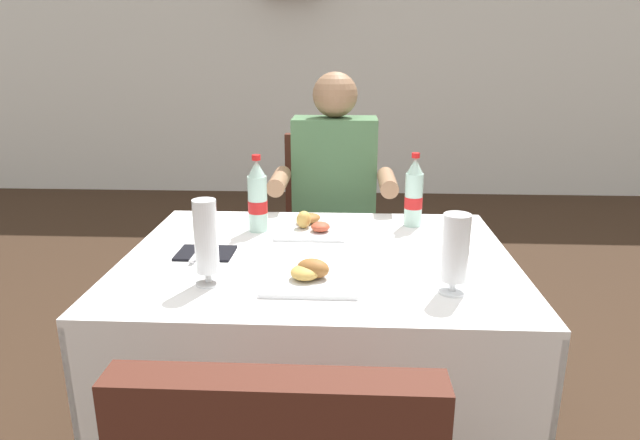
{
  "coord_description": "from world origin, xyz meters",
  "views": [
    {
      "loc": [
        -0.04,
        -1.43,
        1.34
      ],
      "look_at": [
        -0.13,
        0.25,
        0.83
      ],
      "focal_mm": 31.05,
      "sensor_mm": 36.0,
      "label": 1
    }
  ],
  "objects_px": {
    "cola_bottle_secondary": "(414,194)",
    "plate_near_camera": "(310,275)",
    "seated_diner_far": "(334,202)",
    "beer_glass_left": "(455,253)",
    "cola_bottle_primary": "(258,198)",
    "main_dining_table": "(318,305)",
    "napkin_cutlery_set": "(206,253)",
    "plate_far_diner": "(311,226)",
    "chair_far_diner_seat": "(328,229)",
    "beer_glass_middle": "(206,242)"
  },
  "relations": [
    {
      "from": "cola_bottle_secondary",
      "to": "plate_near_camera",
      "type": "bearing_deg",
      "value": -122.71
    },
    {
      "from": "seated_diner_far",
      "to": "beer_glass_left",
      "type": "bearing_deg",
      "value": -71.78
    },
    {
      "from": "plate_near_camera",
      "to": "beer_glass_left",
      "type": "xyz_separation_m",
      "value": [
        0.37,
        -0.06,
        0.09
      ]
    },
    {
      "from": "cola_bottle_secondary",
      "to": "cola_bottle_primary",
      "type": "bearing_deg",
      "value": -171.01
    },
    {
      "from": "main_dining_table",
      "to": "napkin_cutlery_set",
      "type": "height_order",
      "value": "napkin_cutlery_set"
    },
    {
      "from": "plate_far_diner",
      "to": "beer_glass_left",
      "type": "xyz_separation_m",
      "value": [
        0.4,
        -0.49,
        0.09
      ]
    },
    {
      "from": "plate_far_diner",
      "to": "seated_diner_far",
      "type": "bearing_deg",
      "value": 82.34
    },
    {
      "from": "main_dining_table",
      "to": "plate_far_diner",
      "type": "distance_m",
      "value": 0.3
    },
    {
      "from": "plate_far_diner",
      "to": "cola_bottle_secondary",
      "type": "relative_size",
      "value": 0.91
    },
    {
      "from": "cola_bottle_secondary",
      "to": "plate_far_diner",
      "type": "bearing_deg",
      "value": -167.93
    },
    {
      "from": "chair_far_diner_seat",
      "to": "beer_glass_middle",
      "type": "xyz_separation_m",
      "value": [
        -0.28,
        -1.08,
        0.31
      ]
    },
    {
      "from": "beer_glass_middle",
      "to": "napkin_cutlery_set",
      "type": "height_order",
      "value": "beer_glass_middle"
    },
    {
      "from": "beer_glass_left",
      "to": "chair_far_diner_seat",
      "type": "bearing_deg",
      "value": 107.9
    },
    {
      "from": "beer_glass_left",
      "to": "cola_bottle_primary",
      "type": "distance_m",
      "value": 0.75
    },
    {
      "from": "plate_near_camera",
      "to": "napkin_cutlery_set",
      "type": "height_order",
      "value": "plate_near_camera"
    },
    {
      "from": "cola_bottle_primary",
      "to": "cola_bottle_secondary",
      "type": "xyz_separation_m",
      "value": [
        0.54,
        0.09,
        -0.0
      ]
    },
    {
      "from": "seated_diner_far",
      "to": "napkin_cutlery_set",
      "type": "bearing_deg",
      "value": -116.4
    },
    {
      "from": "plate_near_camera",
      "to": "cola_bottle_primary",
      "type": "xyz_separation_m",
      "value": [
        -0.21,
        0.43,
        0.1
      ]
    },
    {
      "from": "seated_diner_far",
      "to": "beer_glass_left",
      "type": "distance_m",
      "value": 1.06
    },
    {
      "from": "beer_glass_middle",
      "to": "napkin_cutlery_set",
      "type": "bearing_deg",
      "value": 106.15
    },
    {
      "from": "plate_near_camera",
      "to": "cola_bottle_secondary",
      "type": "relative_size",
      "value": 0.97
    },
    {
      "from": "plate_near_camera",
      "to": "beer_glass_middle",
      "type": "height_order",
      "value": "beer_glass_middle"
    },
    {
      "from": "main_dining_table",
      "to": "beer_glass_middle",
      "type": "relative_size",
      "value": 5.03
    },
    {
      "from": "beer_glass_left",
      "to": "plate_far_diner",
      "type": "bearing_deg",
      "value": 128.7
    },
    {
      "from": "chair_far_diner_seat",
      "to": "beer_glass_left",
      "type": "relative_size",
      "value": 4.61
    },
    {
      "from": "seated_diner_far",
      "to": "cola_bottle_primary",
      "type": "distance_m",
      "value": 0.59
    },
    {
      "from": "cola_bottle_primary",
      "to": "main_dining_table",
      "type": "bearing_deg",
      "value": -46.04
    },
    {
      "from": "napkin_cutlery_set",
      "to": "cola_bottle_secondary",
      "type": "bearing_deg",
      "value": 26.14
    },
    {
      "from": "beer_glass_middle",
      "to": "cola_bottle_primary",
      "type": "bearing_deg",
      "value": 82.45
    },
    {
      "from": "chair_far_diner_seat",
      "to": "beer_glass_left",
      "type": "xyz_separation_m",
      "value": [
        0.36,
        -1.11,
        0.3
      ]
    },
    {
      "from": "chair_far_diner_seat",
      "to": "beer_glass_middle",
      "type": "distance_m",
      "value": 1.16
    },
    {
      "from": "plate_far_diner",
      "to": "beer_glass_left",
      "type": "bearing_deg",
      "value": -51.3
    },
    {
      "from": "main_dining_table",
      "to": "cola_bottle_primary",
      "type": "height_order",
      "value": "cola_bottle_primary"
    },
    {
      "from": "main_dining_table",
      "to": "chair_far_diner_seat",
      "type": "height_order",
      "value": "chair_far_diner_seat"
    },
    {
      "from": "main_dining_table",
      "to": "seated_diner_far",
      "type": "distance_m",
      "value": 0.75
    },
    {
      "from": "plate_near_camera",
      "to": "beer_glass_left",
      "type": "distance_m",
      "value": 0.38
    },
    {
      "from": "beer_glass_left",
      "to": "main_dining_table",
      "type": "bearing_deg",
      "value": 144.1
    },
    {
      "from": "chair_far_diner_seat",
      "to": "seated_diner_far",
      "type": "bearing_deg",
      "value": -75.12
    },
    {
      "from": "napkin_cutlery_set",
      "to": "beer_glass_left",
      "type": "bearing_deg",
      "value": -19.28
    },
    {
      "from": "plate_far_diner",
      "to": "beer_glass_left",
      "type": "distance_m",
      "value": 0.64
    },
    {
      "from": "plate_far_diner",
      "to": "beer_glass_middle",
      "type": "relative_size",
      "value": 1.01
    },
    {
      "from": "beer_glass_middle",
      "to": "napkin_cutlery_set",
      "type": "relative_size",
      "value": 1.22
    },
    {
      "from": "chair_far_diner_seat",
      "to": "cola_bottle_primary",
      "type": "distance_m",
      "value": 0.73
    },
    {
      "from": "seated_diner_far",
      "to": "napkin_cutlery_set",
      "type": "xyz_separation_m",
      "value": [
        -0.37,
        -0.75,
        0.04
      ]
    },
    {
      "from": "chair_far_diner_seat",
      "to": "beer_glass_middle",
      "type": "bearing_deg",
      "value": -104.5
    },
    {
      "from": "cola_bottle_primary",
      "to": "beer_glass_middle",
      "type": "bearing_deg",
      "value": -97.55
    },
    {
      "from": "seated_diner_far",
      "to": "plate_near_camera",
      "type": "distance_m",
      "value": 0.94
    },
    {
      "from": "chair_far_diner_seat",
      "to": "cola_bottle_primary",
      "type": "relative_size",
      "value": 3.67
    },
    {
      "from": "main_dining_table",
      "to": "beer_glass_middle",
      "type": "xyz_separation_m",
      "value": [
        -0.28,
        -0.24,
        0.29
      ]
    },
    {
      "from": "seated_diner_far",
      "to": "plate_far_diner",
      "type": "height_order",
      "value": "seated_diner_far"
    }
  ]
}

